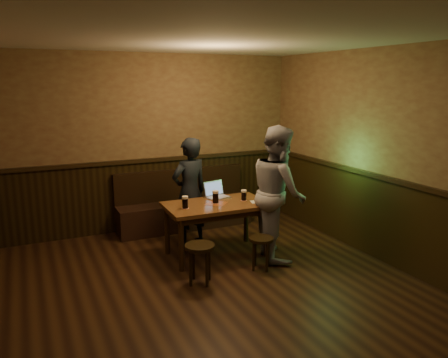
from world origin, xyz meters
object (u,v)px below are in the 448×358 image
pint_left (185,202)px  pint_mid (216,197)px  stool_right (261,244)px  laptop (216,193)px  stool_left (200,253)px  pint_right (244,195)px  bench (184,209)px  pub_table (216,210)px  person_suit (190,192)px  person_grey (278,192)px

pint_left → pint_mid: (0.46, 0.07, 0.00)m
stool_right → laptop: bearing=101.3°
stool_right → stool_left: bearing=-176.8°
pint_right → bench: bearing=107.0°
stool_right → pint_left: 1.12m
pub_table → pint_left: bearing=-173.1°
laptop → person_suit: person_suit is taller
bench → pint_left: size_ratio=13.31×
pint_right → person_suit: (-0.60, 0.55, -0.02)m
pint_mid → person_suit: bearing=109.8°
person_grey → person_suit: bearing=62.3°
bench → pub_table: bearing=-90.0°
bench → pint_right: 1.49m
pub_table → pint_right: 0.45m
bench → stool_right: (0.33, -1.99, 0.03)m
pint_mid → person_suit: 0.54m
stool_right → laptop: size_ratio=1.17×
pint_left → person_suit: bearing=64.2°
stool_left → laptop: size_ratio=1.33×
pub_table → pint_left: pint_left is taller
stool_right → person_grey: 0.77m
pint_right → person_suit: size_ratio=0.10×
pint_left → pint_mid: 0.47m
bench → stool_left: bench is taller
bench → pub_table: bench is taller
pint_mid → pint_right: (0.41, -0.04, -0.01)m
pub_table → pint_mid: pint_mid is taller
stool_left → pint_right: (0.94, 0.70, 0.43)m
pint_right → laptop: size_ratio=0.42×
pint_left → pint_right: pint_left is taller
pint_left → person_grey: bearing=-15.0°
bench → pint_left: bearing=-108.8°
person_grey → bench: bearing=40.2°
stool_left → person_suit: person_suit is taller
pub_table → person_suit: (-0.19, 0.53, 0.15)m
bench → pub_table: size_ratio=1.57×
stool_right → pint_mid: 0.91m
stool_left → pint_mid: bearing=54.3°
bench → person_grey: 1.94m
person_suit → person_grey: size_ratio=0.88×
pub_table → person_suit: size_ratio=0.88×
laptop → pub_table: bearing=-125.1°
pint_mid → person_grey: person_grey is taller
pint_left → stool_left: bearing=-95.8°
pub_table → stool_left: 0.93m
laptop → person_suit: bearing=132.8°
bench → stool_left: bearing=-104.7°
pub_table → stool_right: bearing=-62.7°
bench → pint_right: bench is taller
pint_left → pint_right: (0.87, 0.02, -0.01)m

